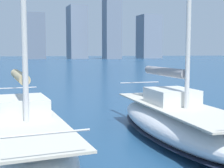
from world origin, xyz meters
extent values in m
cube|color=gray|center=(-82.99, -159.71, 12.36)|extent=(11.97, 10.68, 24.72)
cube|color=slate|center=(-56.90, -152.13, 20.55)|extent=(8.45, 7.53, 41.10)
cube|color=gray|center=(-41.22, -164.41, 14.21)|extent=(9.35, 11.37, 28.42)
cube|color=slate|center=(-18.66, -163.61, 11.86)|extent=(9.85, 6.66, 23.73)
ellipsoid|color=white|center=(-2.91, -7.11, 0.61)|extent=(3.36, 8.72, 1.23)
ellipsoid|color=black|center=(-2.91, -7.11, 0.28)|extent=(3.38, 8.77, 0.10)
cube|color=beige|center=(-2.91, -7.11, 1.26)|extent=(2.80, 7.66, 0.06)
cube|color=silver|center=(-2.96, -7.62, 1.56)|extent=(1.71, 2.01, 0.55)
cylinder|color=silver|center=(-3.01, -8.25, 2.34)|extent=(0.45, 3.57, 0.12)
cylinder|color=gray|center=(-3.01, -8.25, 2.46)|extent=(0.63, 3.31, 0.32)
cylinder|color=silver|center=(-3.27, -10.92, 1.78)|extent=(1.93, 0.22, 0.04)
ellipsoid|color=silver|center=(2.48, -7.13, 0.59)|extent=(2.52, 8.67, 1.18)
ellipsoid|color=black|center=(2.48, -7.13, 0.27)|extent=(2.54, 8.72, 0.10)
cube|color=beige|center=(2.48, -7.13, 1.21)|extent=(2.07, 7.63, 0.06)
cube|color=silver|center=(2.48, -7.64, 1.52)|extent=(1.49, 1.91, 0.55)
cylinder|color=silver|center=(2.49, -8.29, 2.29)|extent=(0.14, 3.64, 0.12)
cylinder|color=#C6B284|center=(2.49, -8.29, 2.41)|extent=(0.34, 3.35, 0.32)
cylinder|color=silver|center=(2.46, -3.14, 1.73)|extent=(1.60, 0.05, 0.04)
cylinder|color=silver|center=(2.51, -11.02, 1.73)|extent=(1.85, 0.05, 0.04)
camera|label=1|loc=(3.37, 2.42, 3.19)|focal=50.00mm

